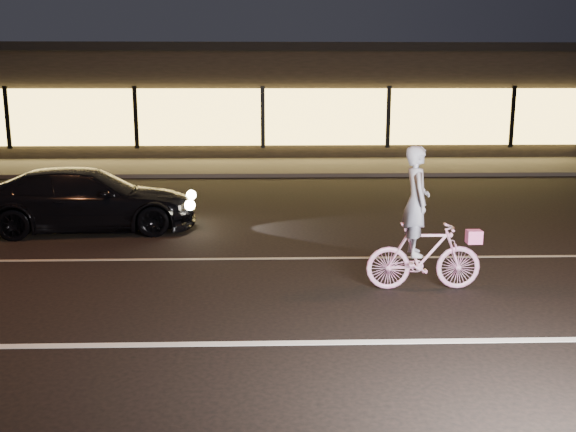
{
  "coord_description": "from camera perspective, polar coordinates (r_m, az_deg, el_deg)",
  "views": [
    {
      "loc": [
        0.2,
        -8.26,
        2.91
      ],
      "look_at": [
        0.47,
        0.6,
        1.02
      ],
      "focal_mm": 40.0,
      "sensor_mm": 36.0,
      "label": 1
    }
  ],
  "objects": [
    {
      "name": "cyclist",
      "position": [
        9.14,
        11.81,
        -2.07
      ],
      "size": [
        1.62,
        0.56,
        2.04
      ],
      "rotation": [
        0.0,
        0.0,
        1.57
      ],
      "color": "#DD45A0",
      "rests_on": "ground"
    },
    {
      "name": "storefront",
      "position": [
        27.24,
        -2.19,
        10.41
      ],
      "size": [
        25.4,
        8.42,
        4.2
      ],
      "color": "black",
      "rests_on": "ground"
    },
    {
      "name": "sedan",
      "position": [
        13.16,
        -17.41,
        1.4
      ],
      "size": [
        4.35,
        2.1,
        1.22
      ],
      "rotation": [
        0.0,
        0.0,
        1.66
      ],
      "color": "black",
      "rests_on": "ground"
    },
    {
      "name": "sidewalk",
      "position": [
        21.45,
        -2.26,
        4.38
      ],
      "size": [
        30.0,
        4.0,
        0.12
      ],
      "primitive_type": "cube",
      "color": "#383533",
      "rests_on": "ground"
    },
    {
      "name": "lane_stripe_far",
      "position": [
        10.67,
        -2.74,
        -3.8
      ],
      "size": [
        60.0,
        0.1,
        0.01
      ],
      "primitive_type": "cube",
      "color": "gray",
      "rests_on": "ground"
    },
    {
      "name": "ground",
      "position": [
        8.76,
        -2.96,
        -7.39
      ],
      "size": [
        90.0,
        90.0,
        0.0
      ],
      "primitive_type": "plane",
      "color": "black",
      "rests_on": "ground"
    },
    {
      "name": "lane_stripe_near",
      "position": [
        7.36,
        -3.19,
        -11.25
      ],
      "size": [
        60.0,
        0.12,
        0.01
      ],
      "primitive_type": "cube",
      "color": "silver",
      "rests_on": "ground"
    }
  ]
}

